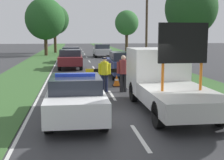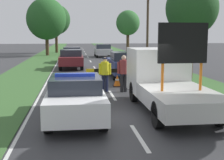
{
  "view_description": "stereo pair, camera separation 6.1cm",
  "coord_description": "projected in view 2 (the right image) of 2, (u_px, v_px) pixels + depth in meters",
  "views": [
    {
      "loc": [
        -1.82,
        -9.85,
        2.82
      ],
      "look_at": [
        -0.33,
        1.57,
        1.1
      ],
      "focal_mm": 50.0,
      "sensor_mm": 36.0,
      "label": 1
    },
    {
      "loc": [
        -1.76,
        -9.86,
        2.82
      ],
      "look_at": [
        -0.33,
        1.57,
        1.1
      ],
      "focal_mm": 50.0,
      "sensor_mm": 36.0,
      "label": 2
    }
  ],
  "objects": [
    {
      "name": "queued_car_hatch_blue",
      "position": [
        124.0,
        64.0,
        20.32
      ],
      "size": [
        1.85,
        4.5,
        1.64
      ],
      "rotation": [
        0.0,
        0.0,
        3.14
      ],
      "color": "navy",
      "rests_on": "ground"
    },
    {
      "name": "police_officer",
      "position": [
        105.0,
        71.0,
        15.12
      ],
      "size": [
        0.6,
        0.38,
        1.69
      ],
      "rotation": [
        0.0,
        0.0,
        2.92
      ],
      "color": "#191E38",
      "rests_on": "ground"
    },
    {
      "name": "lane_markings",
      "position": [
        92.0,
        64.0,
        29.03
      ],
      "size": [
        6.74,
        67.9,
        0.01
      ],
      "color": "silver",
      "rests_on": "ground"
    },
    {
      "name": "traffic_cone_centre_front",
      "position": [
        117.0,
        80.0,
        16.84
      ],
      "size": [
        0.45,
        0.45,
        0.63
      ],
      "color": "black",
      "rests_on": "ground"
    },
    {
      "name": "roadside_tree_far_left",
      "position": [
        56.0,
        20.0,
        45.57
      ],
      "size": [
        4.17,
        4.17,
        7.05
      ],
      "color": "#42301E",
      "rests_on": "ground"
    },
    {
      "name": "ground_plane",
      "position": [
        128.0,
        120.0,
        10.31
      ],
      "size": [
        160.0,
        160.0,
        0.0
      ],
      "primitive_type": "plane",
      "color": "#333335"
    },
    {
      "name": "traffic_cone_near_police",
      "position": [
        52.0,
        90.0,
        14.11
      ],
      "size": [
        0.4,
        0.4,
        0.56
      ],
      "color": "black",
      "rests_on": "ground"
    },
    {
      "name": "queued_car_wagon_maroon",
      "position": [
        71.0,
        59.0,
        25.23
      ],
      "size": [
        1.89,
        4.06,
        1.55
      ],
      "rotation": [
        0.0,
        0.0,
        3.14
      ],
      "color": "maroon",
      "rests_on": "ground"
    },
    {
      "name": "utility_pole",
      "position": [
        148.0,
        27.0,
        26.7
      ],
      "size": [
        1.2,
        0.2,
        6.49
      ],
      "color": "#473828",
      "rests_on": "ground"
    },
    {
      "name": "police_car",
      "position": [
        75.0,
        97.0,
        10.26
      ],
      "size": [
        1.83,
        4.53,
        1.55
      ],
      "rotation": [
        0.0,
        0.0,
        0.08
      ],
      "color": "white",
      "rests_on": "ground"
    },
    {
      "name": "road_barrier",
      "position": [
        110.0,
        72.0,
        15.93
      ],
      "size": [
        2.46,
        0.08,
        1.05
      ],
      "rotation": [
        0.0,
        0.0,
        0.1
      ],
      "color": "black",
      "rests_on": "ground"
    },
    {
      "name": "roadside_tree_mid_left",
      "position": [
        128.0,
        23.0,
        39.18
      ],
      "size": [
        2.97,
        2.97,
        5.73
      ],
      "color": "#42301E",
      "rests_on": "ground"
    },
    {
      "name": "roadside_tree_near_right",
      "position": [
        192.0,
        9.0,
        19.11
      ],
      "size": [
        3.21,
        3.21,
        6.05
      ],
      "color": "#42301E",
      "rests_on": "ground"
    },
    {
      "name": "queued_car_sedan_silver",
      "position": [
        103.0,
        50.0,
        38.08
      ],
      "size": [
        1.93,
        4.01,
        1.55
      ],
      "rotation": [
        0.0,
        0.0,
        3.14
      ],
      "color": "#B2B2B7",
      "rests_on": "ground"
    },
    {
      "name": "roadside_tree_mid_right",
      "position": [
        46.0,
        19.0,
        39.61
      ],
      "size": [
        5.03,
        5.03,
        7.32
      ],
      "color": "#42301E",
      "rests_on": "ground"
    },
    {
      "name": "queued_car_suv_grey",
      "position": [
        72.0,
        54.0,
        30.91
      ],
      "size": [
        1.82,
        4.12,
        1.5
      ],
      "rotation": [
        0.0,
        0.0,
        3.14
      ],
      "color": "slate",
      "rests_on": "ground"
    },
    {
      "name": "pedestrian_civilian",
      "position": [
        124.0,
        71.0,
        15.08
      ],
      "size": [
        0.64,
        0.41,
        1.79
      ],
      "rotation": [
        0.0,
        0.0,
        -0.38
      ],
      "color": "#232326",
      "rests_on": "ground"
    },
    {
      "name": "grass_verge_right",
      "position": [
        143.0,
        62.0,
        30.56
      ],
      "size": [
        3.31,
        120.0,
        0.03
      ],
      "color": "#38602D",
      "rests_on": "ground"
    },
    {
      "name": "work_truck",
      "position": [
        165.0,
        79.0,
        11.95
      ],
      "size": [
        2.19,
        6.01,
        3.16
      ],
      "rotation": [
        0.0,
        0.0,
        3.11
      ],
      "color": "white",
      "rests_on": "ground"
    },
    {
      "name": "grass_verge_left",
      "position": [
        38.0,
        64.0,
        29.32
      ],
      "size": [
        3.31,
        120.0,
        0.03
      ],
      "color": "#38602D",
      "rests_on": "ground"
    }
  ]
}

